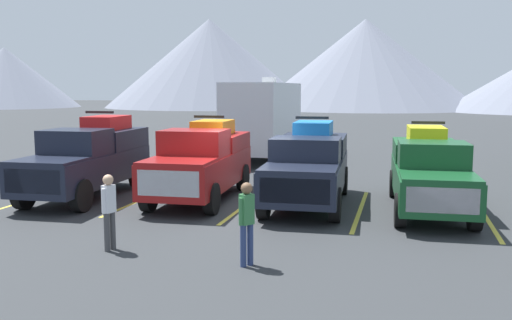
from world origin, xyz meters
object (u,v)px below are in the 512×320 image
at_px(pickup_truck_d, 429,170).
at_px(person_a, 247,218).
at_px(pickup_truck_b, 202,161).
at_px(person_b, 109,207).
at_px(pickup_truck_c, 309,165).
at_px(camper_trailer_a, 264,116).
at_px(pickup_truck_a, 89,158).

distance_m(pickup_truck_d, person_a, 7.19).
relative_size(pickup_truck_b, person_b, 3.42).
distance_m(pickup_truck_b, person_a, 6.81).
xyz_separation_m(pickup_truck_b, pickup_truck_c, (3.35, 0.10, -0.02)).
height_order(pickup_truck_c, camper_trailer_a, camper_trailer_a).
height_order(pickup_truck_d, camper_trailer_a, camper_trailer_a).
bearing_deg(pickup_truck_d, pickup_truck_a, -176.11).
xyz_separation_m(pickup_truck_a, person_b, (3.66, -5.23, -0.29)).
bearing_deg(camper_trailer_a, pickup_truck_c, -69.00).
distance_m(person_a, person_b, 3.13).
height_order(pickup_truck_b, person_a, pickup_truck_b).
bearing_deg(person_a, pickup_truck_b, 117.67).
bearing_deg(person_a, pickup_truck_d, 59.64).
relative_size(pickup_truck_d, person_b, 3.64).
relative_size(pickup_truck_d, person_a, 3.61).
bearing_deg(pickup_truck_c, pickup_truck_a, -174.85).
height_order(pickup_truck_a, camper_trailer_a, camper_trailer_a).
xyz_separation_m(camper_trailer_a, person_a, (3.69, -16.24, -1.14)).
height_order(pickup_truck_c, person_b, pickup_truck_c).
bearing_deg(person_a, camper_trailer_a, 102.81).
bearing_deg(pickup_truck_a, camper_trailer_a, 73.97).
xyz_separation_m(pickup_truck_a, person_a, (6.78, -5.50, -0.28)).
height_order(person_a, person_b, person_a).
distance_m(camper_trailer_a, person_a, 16.69).
height_order(camper_trailer_a, person_a, camper_trailer_a).
relative_size(pickup_truck_b, person_a, 3.40).
xyz_separation_m(pickup_truck_b, person_b, (0.04, -5.76, -0.25)).
xyz_separation_m(pickup_truck_c, pickup_truck_d, (3.44, 0.08, -0.05)).
relative_size(pickup_truck_a, pickup_truck_b, 1.02).
bearing_deg(person_a, person_b, 175.17).
bearing_deg(pickup_truck_b, person_b, -89.62).
bearing_deg(person_b, pickup_truck_d, 41.33).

